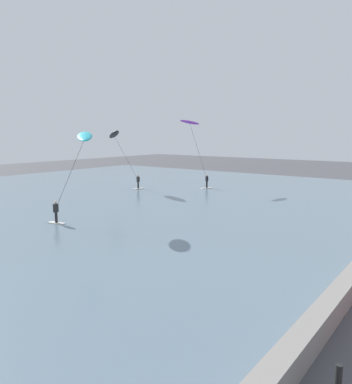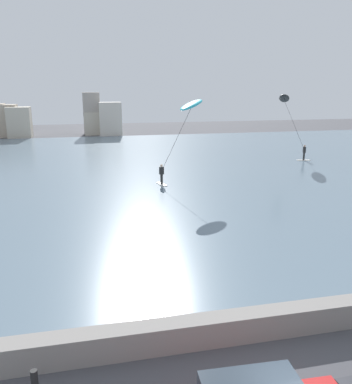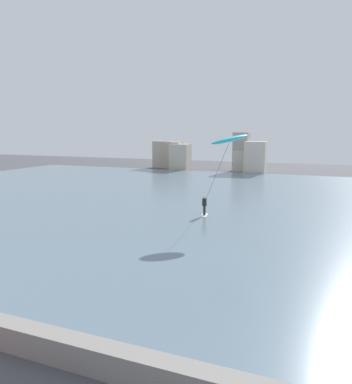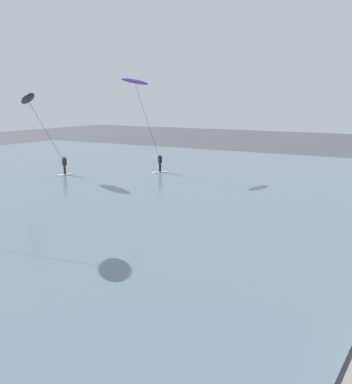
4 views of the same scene
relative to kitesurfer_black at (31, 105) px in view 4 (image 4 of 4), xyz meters
name	(u,v)px [view 4 (image 4 of 4)]	position (x,y,z in m)	size (l,w,h in m)	color
kitesurfer_black	(31,105)	(0.00, 0.00, 0.00)	(3.60, 4.21, 7.02)	silver
kitesurfer_purple	(138,92)	(5.91, -6.53, 1.03)	(3.00, 3.36, 8.16)	silver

